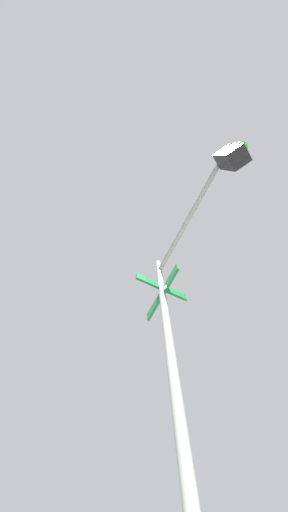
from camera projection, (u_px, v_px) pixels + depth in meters
traffic_signal_near at (200, 252)px, 3.52m from camera, size 1.77×2.83×6.34m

